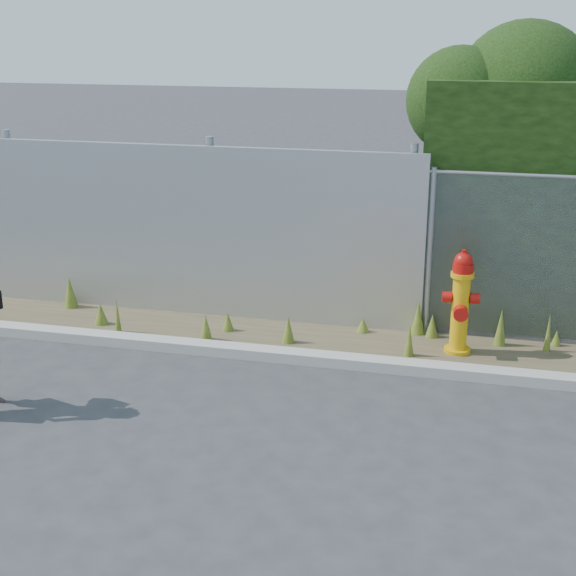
# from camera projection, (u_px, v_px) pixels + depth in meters

# --- Properties ---
(ground) EXTENTS (80.00, 80.00, 0.00)m
(ground) POSITION_uv_depth(u_px,v_px,m) (284.00, 441.00, 7.31)
(ground) COLOR #333335
(ground) RESTS_ON ground
(curb) EXTENTS (16.00, 0.22, 0.12)m
(curb) POSITION_uv_depth(u_px,v_px,m) (322.00, 359.00, 8.95)
(curb) COLOR #A59F95
(curb) RESTS_ON ground
(weed_strip) EXTENTS (16.00, 1.32, 0.54)m
(weed_strip) POSITION_uv_depth(u_px,v_px,m) (376.00, 335.00, 9.50)
(weed_strip) COLOR brown
(weed_strip) RESTS_ON ground
(corrugated_fence) EXTENTS (8.50, 0.21, 2.30)m
(corrugated_fence) POSITION_uv_depth(u_px,v_px,m) (97.00, 226.00, 10.45)
(corrugated_fence) COLOR #B1B4B9
(corrugated_fence) RESTS_ON ground
(fire_hydrant) EXTENTS (0.42, 0.37, 1.24)m
(fire_hydrant) POSITION_uv_depth(u_px,v_px,m) (460.00, 304.00, 9.06)
(fire_hydrant) COLOR #E0A40B
(fire_hydrant) RESTS_ON ground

